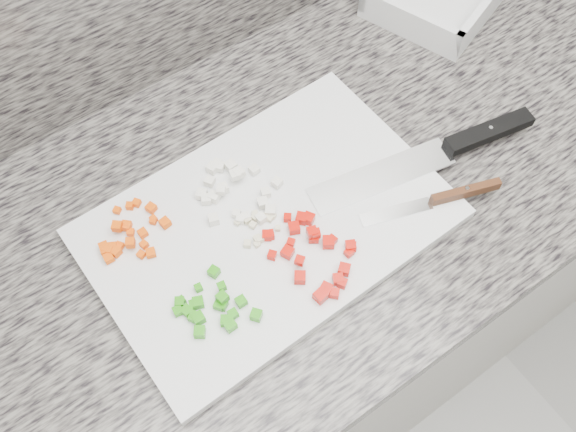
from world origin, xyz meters
name	(u,v)px	position (x,y,z in m)	size (l,w,h in m)	color
cabinet	(311,293)	(0.00, 1.44, 0.43)	(3.92, 0.62, 0.86)	beige
countertop	(320,176)	(0.00, 1.44, 0.88)	(3.96, 0.64, 0.04)	#646058
cutting_board	(268,223)	(-0.12, 1.40, 0.91)	(0.49, 0.33, 0.02)	silver
carrot_pile	(128,236)	(-0.29, 1.49, 0.92)	(0.10, 0.10, 0.02)	#E84D05
onion_pile	(233,190)	(-0.13, 1.47, 0.92)	(0.12, 0.13, 0.02)	white
green_pepper_pile	(211,308)	(-0.25, 1.33, 0.92)	(0.09, 0.10, 0.02)	#248A0C
red_pepper_pile	(314,251)	(-0.10, 1.32, 0.92)	(0.11, 0.14, 0.02)	#C20D02
garlic_pile	(256,227)	(-0.14, 1.40, 0.92)	(0.07, 0.06, 0.01)	beige
chef_knife	(453,146)	(0.17, 1.35, 0.92)	(0.37, 0.11, 0.02)	silver
paring_knife	(448,197)	(0.11, 1.28, 0.92)	(0.20, 0.08, 0.02)	silver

